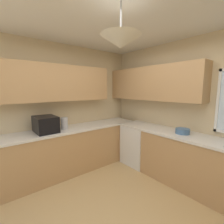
% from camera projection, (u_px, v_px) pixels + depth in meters
% --- Properties ---
extents(room_shell, '(4.05, 3.74, 2.67)m').
position_uv_depth(room_shell, '(129.00, 84.00, 2.35)').
color(room_shell, beige).
rests_on(room_shell, ground_plane).
extents(counter_run_left, '(0.65, 3.35, 0.91)m').
position_uv_depth(counter_run_left, '(65.00, 151.00, 3.21)').
color(counter_run_left, tan).
rests_on(counter_run_left, ground_plane).
extents(counter_run_back, '(3.14, 0.65, 0.91)m').
position_uv_depth(counter_run_back, '(193.00, 162.00, 2.71)').
color(counter_run_back, tan).
rests_on(counter_run_back, ground_plane).
extents(dishwasher, '(0.60, 0.60, 0.86)m').
position_uv_depth(dishwasher, '(139.00, 145.00, 3.62)').
color(dishwasher, white).
rests_on(dishwasher, ground_plane).
extents(microwave, '(0.48, 0.36, 0.29)m').
position_uv_depth(microwave, '(46.00, 124.00, 2.91)').
color(microwave, black).
rests_on(microwave, counter_run_left).
extents(kettle, '(0.13, 0.13, 0.23)m').
position_uv_depth(kettle, '(64.00, 123.00, 3.12)').
color(kettle, '#B7B7BC').
rests_on(kettle, counter_run_left).
extents(bowl, '(0.24, 0.24, 0.09)m').
position_uv_depth(bowl, '(183.00, 131.00, 2.81)').
color(bowl, '#4C7099').
rests_on(bowl, counter_run_back).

